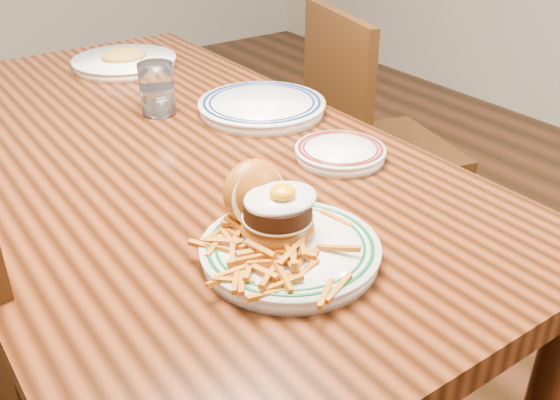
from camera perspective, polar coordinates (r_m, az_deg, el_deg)
floor at (r=1.77m, az=-8.57°, el=-17.67°), size 6.00×6.00×0.00m
table at (r=1.36m, az=-10.61°, el=1.72°), size 0.85×1.60×0.75m
chair_right at (r=2.01m, az=7.96°, el=5.39°), size 0.50×0.50×0.89m
main_plate at (r=0.92m, az=0.37°, el=-3.18°), size 0.27×0.28×0.13m
side_plate at (r=1.23m, az=5.53°, el=4.40°), size 0.18×0.18×0.03m
rear_plate at (r=1.45m, az=-1.67°, el=8.60°), size 0.29×0.29×0.03m
water_glass at (r=1.47m, az=-11.15°, el=9.67°), size 0.08×0.08×0.12m
far_plate at (r=1.84m, az=-14.03°, el=12.21°), size 0.29×0.29×0.05m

